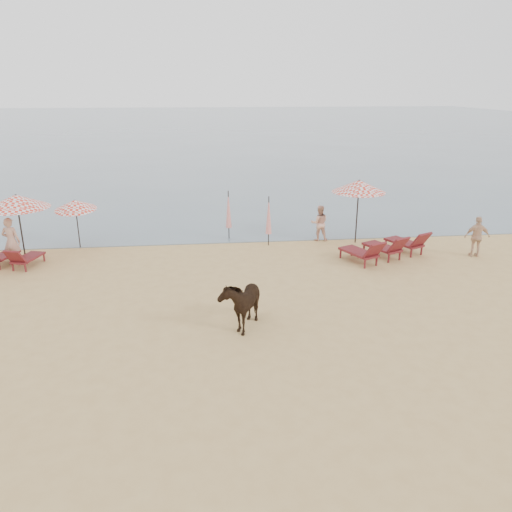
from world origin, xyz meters
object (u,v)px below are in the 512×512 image
Objects in this scene: beachgoer_right_b at (477,237)px; cow at (242,301)px; umbrella_open_left_a at (17,201)px; umbrella_closed_right at (229,210)px; lounger_cluster_right at (387,246)px; beachgoer_left at (11,241)px; umbrella_open_right at (359,186)px; umbrella_open_left_b at (75,205)px; beachgoer_right_a at (319,223)px; umbrella_closed_left at (269,215)px.

cow is at bearing 38.71° from beachgoer_right_b.
umbrella_open_left_a reaches higher than umbrella_closed_right.
beachgoer_right_b is (17.48, -1.17, -1.57)m from umbrella_open_left_a.
beachgoer_left is (-14.24, 0.80, 0.44)m from lounger_cluster_right.
cow is at bearing -90.76° from umbrella_closed_right.
umbrella_open_right is 1.49× the size of beachgoer_left.
umbrella_open_right is (13.32, 1.13, 0.07)m from umbrella_open_left_a.
beachgoer_right_a is at bearing -14.40° from umbrella_open_left_b.
cow is 1.13× the size of beachgoer_right_a.
umbrella_open_left_b is at bearing -174.29° from umbrella_closed_right.
umbrella_closed_right is at bearing -153.71° from beachgoer_left.
umbrella_open_left_a is 17.59m from beachgoer_right_b.
beachgoer_left is at bearing -172.12° from umbrella_closed_left.
umbrella_open_left_b reaches higher than beachgoer_right_a.
umbrella_closed_right reaches higher than lounger_cluster_right.
lounger_cluster_right is 1.70× the size of umbrella_closed_right.
umbrella_closed_right is (6.26, 0.63, -0.51)m from umbrella_open_left_b.
umbrella_closed_right is 1.22× the size of cow.
umbrella_closed_right is at bearing 145.29° from umbrella_closed_left.
cow is 1.09× the size of beachgoer_right_b.
umbrella_open_left_b reaches higher than beachgoer_left.
cow is (-6.09, -5.16, 0.26)m from lounger_cluster_right.
umbrella_closed_left is (9.54, 1.14, -1.08)m from umbrella_open_left_a.
lounger_cluster_right is 2.07× the size of cow.
beachgoer_left is at bearing -164.00° from umbrella_open_left_a.
umbrella_open_right is 1.29× the size of umbrella_closed_left.
umbrella_open_right reaches higher than umbrella_open_left_a.
umbrella_closed_right is 3.99m from beachgoer_right_a.
umbrella_open_left_a is 1.64× the size of beachgoer_right_b.
lounger_cluster_right is 12.59m from umbrella_open_left_b.
umbrella_closed_right reaches higher than cow.
umbrella_closed_right is (-1.61, 1.12, 0.02)m from umbrella_closed_left.
beachgoer_left is (-9.87, -1.37, -0.38)m from umbrella_closed_left.
umbrella_closed_right is 1.17× the size of beachgoer_left.
beachgoer_right_b is at bearing -16.24° from umbrella_closed_left.
umbrella_closed_right is (-5.98, 3.28, 0.84)m from lounger_cluster_right.
umbrella_open_left_b is 1.16× the size of beachgoer_left.
umbrella_open_right is at bearing 166.38° from beachgoer_right_a.
beachgoer_left is (-8.26, -2.48, -0.40)m from umbrella_closed_right.
lounger_cluster_right is 6.87m from umbrella_closed_right.
umbrella_open_left_a reaches higher than beachgoer_right_b.
umbrella_open_left_a is 1.51× the size of cow.
umbrella_open_right reaches higher than beachgoer_right_a.
umbrella_open_right reaches higher than beachgoer_right_b.
umbrella_open_right reaches higher than beachgoer_left.
umbrella_open_right reaches higher than umbrella_closed_right.
beachgoer_right_a reaches higher than cow.
umbrella_closed_right is at bearing -4.49° from beachgoer_right_a.
umbrella_open_left_a reaches higher than cow.
beachgoer_right_a is (-2.08, 2.65, 0.29)m from lounger_cluster_right.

